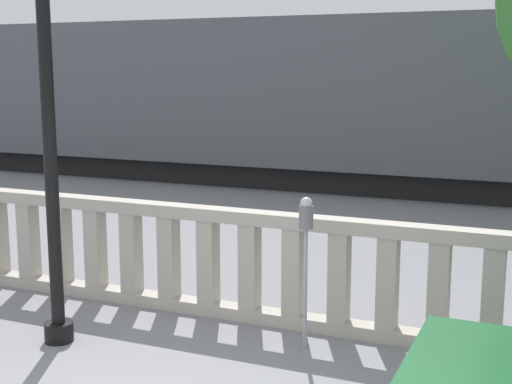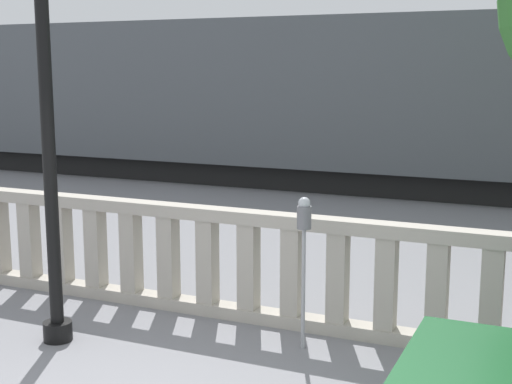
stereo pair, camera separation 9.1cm
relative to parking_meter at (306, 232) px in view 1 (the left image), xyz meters
name	(u,v)px [view 1 (the left image)]	position (x,y,z in m)	size (l,w,h in m)	color
balustrade	(271,269)	(-0.57, 0.52, -0.57)	(15.52, 0.24, 1.24)	#ADA599
parking_meter	(306,232)	(0.00, 0.00, 0.00)	(0.14, 0.14, 1.54)	#99999E
train_near	(269,99)	(-4.36, 9.64, 0.83)	(27.74, 2.77, 4.48)	black
train_far	(369,88)	(-5.63, 24.17, 0.72)	(23.55, 2.99, 4.25)	black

